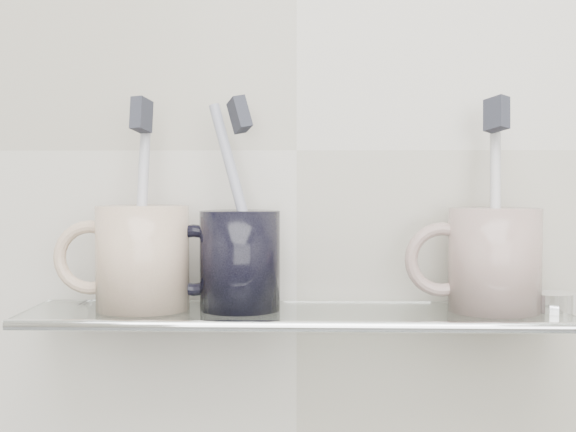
{
  "coord_description": "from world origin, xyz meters",
  "views": [
    {
      "loc": [
        0.02,
        0.3,
        1.22
      ],
      "look_at": [
        -0.01,
        1.04,
        1.19
      ],
      "focal_mm": 50.0,
      "sensor_mm": 36.0,
      "label": 1
    }
  ],
  "objects_px": {
    "mug_left": "(143,258)",
    "mug_right": "(495,260)",
    "shelf_glass": "(295,315)",
    "mug_center": "(240,260)"
  },
  "relations": [
    {
      "from": "mug_left",
      "to": "mug_right",
      "type": "bearing_deg",
      "value": -23.84
    },
    {
      "from": "shelf_glass",
      "to": "mug_left",
      "type": "bearing_deg",
      "value": 177.99
    },
    {
      "from": "shelf_glass",
      "to": "mug_center",
      "type": "distance_m",
      "value": 0.07
    },
    {
      "from": "shelf_glass",
      "to": "mug_right",
      "type": "relative_size",
      "value": 5.26
    },
    {
      "from": "shelf_glass",
      "to": "mug_left",
      "type": "distance_m",
      "value": 0.15
    },
    {
      "from": "mug_center",
      "to": "mug_right",
      "type": "bearing_deg",
      "value": -11.4
    },
    {
      "from": "mug_center",
      "to": "shelf_glass",
      "type": "bearing_deg",
      "value": -16.94
    },
    {
      "from": "shelf_glass",
      "to": "mug_center",
      "type": "bearing_deg",
      "value": 174.46
    },
    {
      "from": "mug_left",
      "to": "mug_right",
      "type": "xyz_separation_m",
      "value": [
        0.33,
        0.0,
        -0.0
      ]
    },
    {
      "from": "shelf_glass",
      "to": "mug_right",
      "type": "xyz_separation_m",
      "value": [
        0.18,
        0.0,
        0.05
      ]
    }
  ]
}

